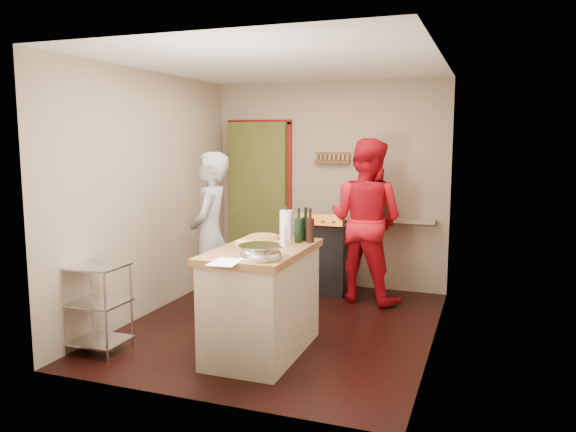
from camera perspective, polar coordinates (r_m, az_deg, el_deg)
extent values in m
plane|color=black|center=(5.82, -0.73, -11.06)|extent=(3.50, 3.50, 0.00)
cube|color=tan|center=(7.19, 4.19, 3.17)|extent=(3.00, 0.04, 2.60)
cube|color=#565B23|center=(7.58, -2.66, 1.52)|extent=(0.80, 0.40, 2.10)
cube|color=maroon|center=(7.68, -5.75, 1.58)|extent=(0.06, 0.06, 2.10)
cube|color=maroon|center=(7.36, 0.15, 1.34)|extent=(0.06, 0.06, 2.10)
cube|color=maroon|center=(7.47, -2.92, 9.49)|extent=(0.90, 0.06, 0.06)
cube|color=brown|center=(7.11, 4.49, 5.53)|extent=(0.46, 0.09, 0.03)
cube|color=brown|center=(7.15, 4.58, 6.02)|extent=(0.46, 0.02, 0.12)
cube|color=olive|center=(7.11, 4.50, 5.97)|extent=(0.42, 0.04, 0.07)
cube|color=tan|center=(6.94, 11.49, -0.47)|extent=(0.80, 0.18, 0.04)
cube|color=black|center=(6.96, 9.89, 0.59)|extent=(0.10, 0.14, 0.22)
cube|color=tan|center=(6.23, -13.79, 2.22)|extent=(0.04, 3.50, 2.60)
cube|color=tan|center=(5.20, 14.90, 1.10)|extent=(0.04, 3.50, 2.60)
cube|color=white|center=(5.55, -0.78, 15.34)|extent=(3.00, 3.50, 0.02)
cube|color=black|center=(7.01, 3.79, -4.40)|extent=(0.60, 0.55, 0.80)
cube|color=black|center=(6.93, 3.83, -0.93)|extent=(0.60, 0.55, 0.06)
cube|color=#964F15|center=(6.65, 3.16, -0.51)|extent=(0.60, 0.15, 0.17)
cylinder|color=black|center=(7.08, 2.96, -0.11)|extent=(0.26, 0.26, 0.05)
cylinder|color=silver|center=(5.32, -21.82, -8.96)|extent=(0.02, 0.02, 0.80)
cylinder|color=silver|center=(5.05, -18.03, -9.69)|extent=(0.02, 0.02, 0.80)
cylinder|color=silver|center=(5.58, -19.34, -8.05)|extent=(0.02, 0.02, 0.80)
cylinder|color=silver|center=(5.32, -15.63, -8.68)|extent=(0.02, 0.02, 0.80)
cube|color=silver|center=(5.41, -18.58, -11.88)|extent=(0.48, 0.40, 0.02)
cube|color=silver|center=(5.30, -18.74, -8.31)|extent=(0.48, 0.40, 0.02)
cube|color=silver|center=(5.22, -18.90, -4.83)|extent=(0.48, 0.40, 0.02)
cube|color=beige|center=(5.01, -2.64, -8.92)|extent=(0.68, 1.19, 0.89)
cube|color=#915D37|center=(4.89, -2.67, -3.61)|extent=(0.74, 1.26, 0.06)
cube|color=#D6B883|center=(5.18, -2.52, -2.48)|extent=(0.40, 0.40, 0.02)
cylinder|color=#B58738|center=(5.18, -2.52, -2.20)|extent=(0.32, 0.32, 0.02)
ellipsoid|color=silver|center=(4.45, -2.81, -3.66)|extent=(0.35, 0.35, 0.11)
cylinder|color=white|center=(5.23, -0.19, -0.96)|extent=(0.12, 0.12, 0.28)
cylinder|color=silver|center=(4.94, -0.44, -2.11)|extent=(0.06, 0.06, 0.17)
cube|color=white|center=(4.35, -6.42, -4.68)|extent=(0.24, 0.32, 0.00)
cylinder|color=black|center=(5.22, 1.80, -0.81)|extent=(0.08, 0.08, 0.31)
cylinder|color=black|center=(5.13, 2.26, -0.97)|extent=(0.08, 0.08, 0.31)
cylinder|color=black|center=(5.13, 1.08, -0.96)|extent=(0.08, 0.08, 0.31)
imported|color=#B8B8BD|center=(5.91, -7.94, -2.07)|extent=(0.57, 0.73, 1.75)
imported|color=red|center=(6.56, 7.91, -0.46)|extent=(1.07, 0.92, 1.89)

